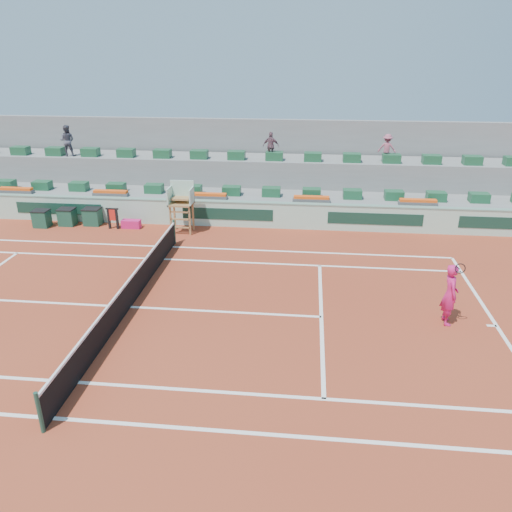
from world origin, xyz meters
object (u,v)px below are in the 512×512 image
object	(u,v)px
umpire_chair	(181,200)
tennis_player	(450,294)
player_bag	(131,224)
drink_cooler_a	(93,216)

from	to	relation	value
umpire_chair	tennis_player	distance (m)	12.73
player_bag	tennis_player	size ratio (longest dim) A/B	0.39
umpire_chair	tennis_player	world-z (taller)	umpire_chair
player_bag	tennis_player	distance (m)	15.06
player_bag	tennis_player	world-z (taller)	tennis_player
player_bag	drink_cooler_a	xyz separation A→B (m)	(-2.02, 0.26, 0.22)
umpire_chair	tennis_player	size ratio (longest dim) A/B	1.05
drink_cooler_a	tennis_player	world-z (taller)	tennis_player
player_bag	drink_cooler_a	world-z (taller)	drink_cooler_a
player_bag	umpire_chair	xyz separation A→B (m)	(2.61, -0.22, 1.34)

